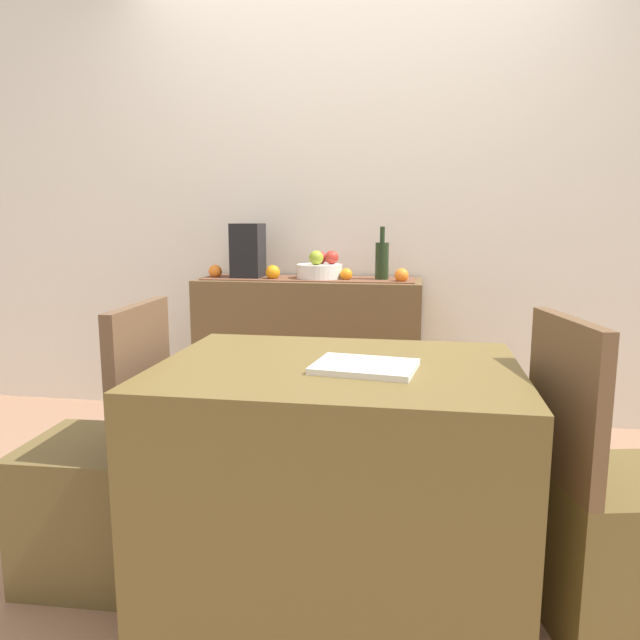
# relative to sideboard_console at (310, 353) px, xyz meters

# --- Properties ---
(ground_plane) EXTENTS (6.40, 6.40, 0.02)m
(ground_plane) POSITION_rel_sideboard_console_xyz_m (0.21, -0.92, -0.43)
(ground_plane) COLOR #9B7258
(ground_plane) RESTS_ON ground
(room_wall_rear) EXTENTS (6.40, 0.06, 2.70)m
(room_wall_rear) POSITION_rel_sideboard_console_xyz_m (0.21, 0.26, 0.93)
(room_wall_rear) COLOR silver
(room_wall_rear) RESTS_ON ground
(sideboard_console) EXTENTS (1.22, 0.42, 0.83)m
(sideboard_console) POSITION_rel_sideboard_console_xyz_m (0.00, 0.00, 0.00)
(sideboard_console) COLOR brown
(sideboard_console) RESTS_ON ground
(table_runner) EXTENTS (1.14, 0.32, 0.01)m
(table_runner) POSITION_rel_sideboard_console_xyz_m (0.00, 0.00, 0.42)
(table_runner) COLOR brown
(table_runner) RESTS_ON sideboard_console
(fruit_bowl) EXTENTS (0.25, 0.25, 0.08)m
(fruit_bowl) POSITION_rel_sideboard_console_xyz_m (0.06, 0.00, 0.46)
(fruit_bowl) COLOR silver
(fruit_bowl) RESTS_ON table_runner
(apple_right) EXTENTS (0.07, 0.07, 0.07)m
(apple_right) POSITION_rel_sideboard_console_xyz_m (0.06, 0.05, 0.53)
(apple_right) COLOR #AC292D
(apple_right) RESTS_ON fruit_bowl
(apple_upper) EXTENTS (0.08, 0.08, 0.08)m
(apple_upper) POSITION_rel_sideboard_console_xyz_m (0.05, -0.05, 0.54)
(apple_upper) COLOR #94AA2C
(apple_upper) RESTS_ON fruit_bowl
(apple_left) EXTENTS (0.07, 0.07, 0.07)m
(apple_left) POSITION_rel_sideboard_console_xyz_m (0.12, 0.02, 0.53)
(apple_left) COLOR red
(apple_left) RESTS_ON fruit_bowl
(wine_bottle) EXTENTS (0.07, 0.07, 0.28)m
(wine_bottle) POSITION_rel_sideboard_console_xyz_m (0.39, 0.00, 0.52)
(wine_bottle) COLOR #1F2F18
(wine_bottle) RESTS_ON sideboard_console
(coffee_maker) EXTENTS (0.16, 0.18, 0.30)m
(coffee_maker) POSITION_rel_sideboard_console_xyz_m (-0.34, 0.00, 0.57)
(coffee_maker) COLOR black
(coffee_maker) RESTS_ON sideboard_console
(orange_loose_far) EXTENTS (0.07, 0.07, 0.07)m
(orange_loose_far) POSITION_rel_sideboard_console_xyz_m (-0.52, -0.03, 0.45)
(orange_loose_far) COLOR orange
(orange_loose_far) RESTS_ON sideboard_console
(orange_loose_near_bowl) EXTENTS (0.07, 0.07, 0.07)m
(orange_loose_near_bowl) POSITION_rel_sideboard_console_xyz_m (0.50, -0.09, 0.45)
(orange_loose_near_bowl) COLOR orange
(orange_loose_near_bowl) RESTS_ON sideboard_console
(orange_loose_end) EXTENTS (0.08, 0.08, 0.08)m
(orange_loose_end) POSITION_rel_sideboard_console_xyz_m (-0.19, -0.06, 0.46)
(orange_loose_end) COLOR orange
(orange_loose_end) RESTS_ON sideboard_console
(orange_loose_mid) EXTENTS (0.07, 0.07, 0.07)m
(orange_loose_mid) POSITION_rel_sideboard_console_xyz_m (0.21, -0.04, 0.45)
(orange_loose_mid) COLOR orange
(orange_loose_mid) RESTS_ON sideboard_console
(dining_table) EXTENTS (1.05, 0.77, 0.74)m
(dining_table) POSITION_rel_sideboard_console_xyz_m (0.37, -1.51, -0.05)
(dining_table) COLOR brown
(dining_table) RESTS_ON ground
(open_book) EXTENTS (0.31, 0.25, 0.02)m
(open_book) POSITION_rel_sideboard_console_xyz_m (0.45, -1.56, 0.33)
(open_book) COLOR white
(open_book) RESTS_ON dining_table
(chair_near_window) EXTENTS (0.41, 0.41, 0.90)m
(chair_near_window) POSITION_rel_sideboard_console_xyz_m (-0.42, -1.51, -0.15)
(chair_near_window) COLOR brown
(chair_near_window) RESTS_ON ground
(chair_by_corner) EXTENTS (0.48, 0.48, 0.90)m
(chair_by_corner) POSITION_rel_sideboard_console_xyz_m (1.15, -1.52, -0.15)
(chair_by_corner) COLOR brown
(chair_by_corner) RESTS_ON ground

